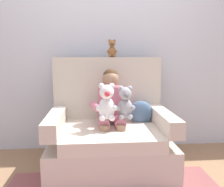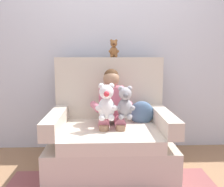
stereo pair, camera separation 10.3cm
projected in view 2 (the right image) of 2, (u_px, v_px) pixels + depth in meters
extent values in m
plane|color=#936D4C|center=(110.00, 168.00, 2.50)|extent=(8.00, 8.00, 0.00)
cube|color=silver|center=(109.00, 44.00, 2.94)|extent=(6.00, 0.10, 2.60)
cube|color=beige|center=(110.00, 153.00, 2.47)|extent=(1.21, 0.92, 0.32)
cube|color=beige|center=(110.00, 135.00, 2.37)|extent=(0.93, 0.78, 0.12)
cube|color=beige|center=(109.00, 88.00, 2.76)|extent=(1.21, 0.14, 0.70)
cube|color=beige|center=(55.00, 122.00, 2.33)|extent=(0.14, 0.78, 0.16)
cube|color=beige|center=(165.00, 120.00, 2.37)|extent=(0.14, 0.78, 0.16)
cube|color=#C66B7F|center=(111.00, 102.00, 2.54)|extent=(0.26, 0.16, 0.34)
sphere|color=#9E7556|center=(111.00, 79.00, 2.50)|extent=(0.17, 0.17, 0.17)
sphere|color=#472D19|center=(111.00, 76.00, 2.50)|extent=(0.16, 0.16, 0.16)
cylinder|color=#C66B7F|center=(104.00, 121.00, 2.43)|extent=(0.11, 0.26, 0.11)
cylinder|color=#9E7556|center=(104.00, 140.00, 2.32)|extent=(0.09, 0.09, 0.30)
cylinder|color=#C66B7F|center=(120.00, 121.00, 2.44)|extent=(0.11, 0.26, 0.11)
cylinder|color=#9E7556|center=(120.00, 140.00, 2.33)|extent=(0.09, 0.09, 0.30)
cylinder|color=#C66B7F|center=(96.00, 107.00, 2.41)|extent=(0.13, 0.27, 0.07)
cylinder|color=#C66B7F|center=(128.00, 106.00, 2.43)|extent=(0.13, 0.27, 0.07)
ellipsoid|color=white|center=(106.00, 108.00, 2.29)|extent=(0.16, 0.14, 0.21)
sphere|color=white|center=(106.00, 92.00, 2.25)|extent=(0.14, 0.14, 0.14)
sphere|color=#DB333D|center=(107.00, 94.00, 2.19)|extent=(0.05, 0.05, 0.05)
sphere|color=white|center=(101.00, 86.00, 2.25)|extent=(0.05, 0.05, 0.05)
sphere|color=white|center=(98.00, 108.00, 2.25)|extent=(0.05, 0.05, 0.05)
sphere|color=white|center=(102.00, 118.00, 2.24)|extent=(0.06, 0.06, 0.06)
sphere|color=white|center=(111.00, 86.00, 2.25)|extent=(0.05, 0.05, 0.05)
sphere|color=white|center=(115.00, 108.00, 2.25)|extent=(0.05, 0.05, 0.05)
sphere|color=white|center=(111.00, 118.00, 2.25)|extent=(0.06, 0.06, 0.06)
ellipsoid|color=#9E9EA3|center=(125.00, 108.00, 2.33)|extent=(0.15, 0.12, 0.19)
sphere|color=#9E9EA3|center=(125.00, 94.00, 2.30)|extent=(0.12, 0.12, 0.12)
sphere|color=slate|center=(126.00, 96.00, 2.25)|extent=(0.05, 0.05, 0.05)
sphere|color=#9E9EA3|center=(121.00, 88.00, 2.30)|extent=(0.05, 0.05, 0.05)
sphere|color=#9E9EA3|center=(118.00, 108.00, 2.29)|extent=(0.05, 0.05, 0.05)
sphere|color=#9E9EA3|center=(121.00, 117.00, 2.29)|extent=(0.05, 0.05, 0.05)
sphere|color=#9E9EA3|center=(130.00, 88.00, 2.30)|extent=(0.05, 0.05, 0.05)
sphere|color=#9E9EA3|center=(133.00, 108.00, 2.30)|extent=(0.05, 0.05, 0.05)
sphere|color=#9E9EA3|center=(130.00, 117.00, 2.29)|extent=(0.05, 0.05, 0.05)
ellipsoid|color=brown|center=(114.00, 52.00, 2.70)|extent=(0.09, 0.08, 0.12)
sphere|color=brown|center=(114.00, 44.00, 2.68)|extent=(0.08, 0.08, 0.08)
sphere|color=#4C2D19|center=(114.00, 44.00, 2.65)|extent=(0.03, 0.03, 0.03)
sphere|color=brown|center=(111.00, 41.00, 2.68)|extent=(0.03, 0.03, 0.03)
sphere|color=brown|center=(110.00, 51.00, 2.68)|extent=(0.03, 0.03, 0.03)
sphere|color=brown|center=(112.00, 56.00, 2.67)|extent=(0.03, 0.03, 0.03)
sphere|color=brown|center=(116.00, 41.00, 2.68)|extent=(0.03, 0.03, 0.03)
sphere|color=brown|center=(118.00, 51.00, 2.68)|extent=(0.03, 0.03, 0.03)
sphere|color=brown|center=(116.00, 56.00, 2.67)|extent=(0.03, 0.03, 0.03)
ellipsoid|color=slate|center=(142.00, 113.00, 2.60)|extent=(0.27, 0.15, 0.26)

